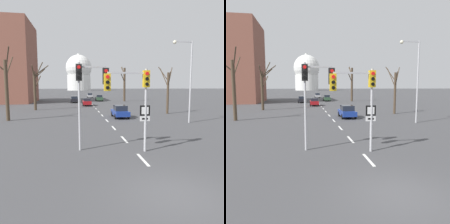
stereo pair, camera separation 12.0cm
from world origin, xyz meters
The scene contains 29 objects.
ground_plane centered at (0.00, 0.00, 0.00)m, with size 800.00×800.00×0.00m, color #424244.
lane_stripe_0 centered at (0.00, 3.83, 0.00)m, with size 0.16×2.00×0.01m, color silver.
lane_stripe_1 centered at (0.00, 8.33, 0.00)m, with size 0.16×2.00×0.01m, color silver.
lane_stripe_2 centered at (0.00, 12.83, 0.00)m, with size 0.16×2.00×0.01m, color silver.
lane_stripe_3 centered at (0.00, 17.33, 0.00)m, with size 0.16×2.00×0.01m, color silver.
lane_stripe_4 centered at (0.00, 21.83, 0.00)m, with size 0.16×2.00×0.01m, color silver.
lane_stripe_5 centered at (0.00, 26.33, 0.00)m, with size 0.16×2.00×0.01m, color silver.
lane_stripe_6 centered at (0.00, 30.83, 0.00)m, with size 0.16×2.00×0.01m, color silver.
lane_stripe_7 centered at (0.00, 35.33, 0.00)m, with size 0.16×2.00×0.01m, color silver.
lane_stripe_8 centered at (0.00, 39.83, 0.00)m, with size 0.16×2.00×0.01m, color silver.
lane_stripe_9 centered at (0.00, 44.33, 0.00)m, with size 0.16×2.00×0.01m, color silver.
lane_stripe_10 centered at (0.00, 48.83, 0.00)m, with size 0.16×2.00×0.01m, color silver.
lane_stripe_11 centered at (0.00, 53.33, 0.00)m, with size 0.16×2.00×0.01m, color silver.
lane_stripe_12 centered at (0.00, 57.83, 0.00)m, with size 0.16×2.00×0.01m, color silver.
lane_stripe_13 centered at (0.00, 62.33, 0.00)m, with size 0.16×2.00×0.01m, color silver.
traffic_signal_centre_tall centered at (-0.22, 5.27, 3.69)m, with size 2.62×0.34×4.85m.
traffic_signal_near_left centered at (-2.69, 6.12, 3.96)m, with size 1.94×0.34×5.23m.
route_sign_post centered at (0.53, 5.26, 1.92)m, with size 0.60×0.08×2.79m.
street_lamp_right centered at (8.07, 14.47, 5.18)m, with size 2.16×0.36×8.47m.
sedan_near_left centered at (1.32, 68.48, 0.82)m, with size 1.77×4.07×1.61m.
sedan_near_right centered at (1.95, 19.43, 0.78)m, with size 1.77×3.98×1.54m.
sedan_mid_centre centered at (2.68, 50.99, 0.85)m, with size 1.74×4.60×1.67m.
sedan_far_left centered at (-1.26, 37.14, 0.79)m, with size 1.72×4.11×1.54m.
sedan_far_right centered at (-3.76, 46.08, 0.81)m, with size 1.82×4.05×1.58m.
bare_tree_left_near centered at (-9.86, 30.28, 3.71)m, with size 2.42×3.08×7.82m.
bare_tree_right_near centered at (9.11, 49.26, 4.68)m, with size 1.74×4.31×9.17m.
bare_tree_left_far centered at (-11.04, 19.06, 3.81)m, with size 3.30×3.87×7.98m.
bare_tree_right_far centered at (9.36, 22.31, 3.34)m, with size 2.34×3.15×6.65m.
capitol_dome centered at (0.00, 218.90, 17.82)m, with size 25.89×25.89×36.57m.
Camera 2 is at (-3.31, -6.90, 3.83)m, focal length 35.00 mm.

